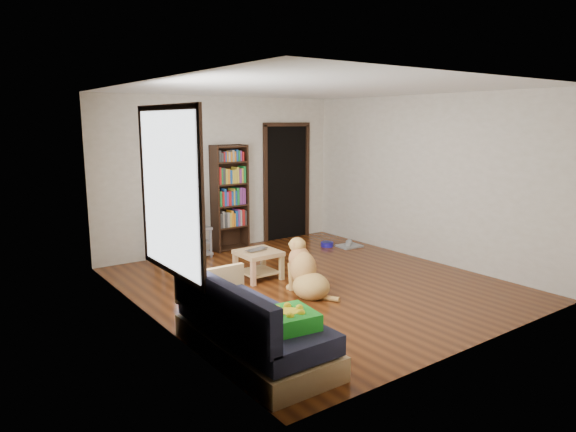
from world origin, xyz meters
TOP-DOWN VIEW (x-y plane):
  - ground at (0.00, 0.00)m, footprint 5.00×5.00m
  - ceiling at (0.00, 0.00)m, footprint 5.00×5.00m
  - wall_back at (0.00, 2.50)m, footprint 4.50×0.00m
  - wall_front at (0.00, -2.50)m, footprint 4.50×0.00m
  - wall_left at (-2.25, 0.00)m, footprint 0.00×5.00m
  - wall_right at (2.25, 0.00)m, footprint 0.00×5.00m
  - green_cushion at (-1.75, -1.85)m, footprint 0.49×0.49m
  - laptop at (-0.48, 0.60)m, footprint 0.39×0.30m
  - dog_bowl at (1.53, 1.50)m, footprint 0.22×0.22m
  - grey_rag at (1.83, 1.25)m, footprint 0.42×0.35m
  - window at (-2.23, -0.50)m, footprint 0.03×1.46m
  - doorway at (1.35, 2.48)m, footprint 1.03×0.05m
  - tv_stand at (-0.90, 2.25)m, footprint 0.90×0.45m
  - crt_tv at (-0.90, 2.27)m, footprint 0.55×0.52m
  - bookshelf at (0.05, 2.34)m, footprint 0.60×0.30m
  - sofa at (-1.87, -1.38)m, footprint 0.80×1.80m
  - coffee_table at (-0.48, 0.63)m, footprint 0.55×0.55m
  - dog at (-0.35, -0.30)m, footprint 0.50×0.90m

SIDE VIEW (x-z plane):
  - ground at x=0.00m, z-range 0.00..0.00m
  - grey_rag at x=1.83m, z-range 0.00..0.03m
  - dog_bowl at x=1.53m, z-range 0.00..0.08m
  - sofa at x=-1.87m, z-range -0.14..0.66m
  - tv_stand at x=-0.90m, z-range 0.02..0.52m
  - dog at x=-0.35m, z-range -0.10..0.64m
  - coffee_table at x=-0.48m, z-range 0.08..0.48m
  - laptop at x=-0.48m, z-range 0.40..0.43m
  - green_cushion at x=-1.75m, z-range 0.42..0.57m
  - crt_tv at x=-0.90m, z-range 0.45..1.03m
  - bookshelf at x=0.05m, z-range 0.10..1.90m
  - doorway at x=1.35m, z-range 0.03..2.21m
  - wall_back at x=0.00m, z-range -0.95..3.55m
  - wall_front at x=0.00m, z-range -0.95..3.55m
  - wall_left at x=-2.25m, z-range -1.20..3.80m
  - wall_right at x=2.25m, z-range -1.20..3.80m
  - window at x=-2.23m, z-range 0.65..2.35m
  - ceiling at x=0.00m, z-range 2.60..2.60m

